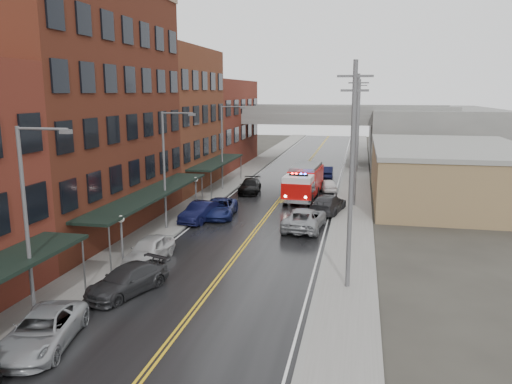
{
  "coord_description": "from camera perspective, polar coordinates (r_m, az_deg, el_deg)",
  "views": [
    {
      "loc": [
        7.61,
        -10.84,
        10.45
      ],
      "look_at": [
        -0.0,
        25.26,
        3.0
      ],
      "focal_mm": 35.0,
      "sensor_mm": 36.0,
      "label": 1
    }
  ],
  "objects": [
    {
      "name": "road",
      "position": [
        42.83,
        1.31,
        -2.69
      ],
      "size": [
        11.0,
        160.0,
        0.02
      ],
      "primitive_type": "cube",
      "color": "black",
      "rests_on": "ground"
    },
    {
      "name": "sidewalk_left",
      "position": [
        44.69,
        -7.93,
        -2.12
      ],
      "size": [
        3.0,
        160.0,
        0.15
      ],
      "primitive_type": "cube",
      "color": "slate",
      "rests_on": "ground"
    },
    {
      "name": "sidewalk_right",
      "position": [
        42.14,
        11.13,
        -3.06
      ],
      "size": [
        3.0,
        160.0,
        0.15
      ],
      "primitive_type": "cube",
      "color": "slate",
      "rests_on": "ground"
    },
    {
      "name": "curb_left",
      "position": [
        44.17,
        -5.92,
        -2.23
      ],
      "size": [
        0.3,
        160.0,
        0.15
      ],
      "primitive_type": "cube",
      "color": "gray",
      "rests_on": "ground"
    },
    {
      "name": "curb_right",
      "position": [
        42.18,
        8.89,
        -2.96
      ],
      "size": [
        0.3,
        160.0,
        0.15
      ],
      "primitive_type": "cube",
      "color": "gray",
      "rests_on": "ground"
    },
    {
      "name": "brick_building_b",
      "position": [
        39.8,
        -20.03,
        8.65
      ],
      "size": [
        9.0,
        20.0,
        18.0
      ],
      "primitive_type": "cube",
      "color": "#4E2114",
      "rests_on": "ground"
    },
    {
      "name": "brick_building_c",
      "position": [
        55.51,
        -10.35,
        8.19
      ],
      "size": [
        9.0,
        15.0,
        15.0
      ],
      "primitive_type": "cube",
      "color": "brown",
      "rests_on": "ground"
    },
    {
      "name": "brick_building_far",
      "position": [
        72.08,
        -5.03,
        7.83
      ],
      "size": [
        9.0,
        20.0,
        12.0
      ],
      "primitive_type": "cube",
      "color": "maroon",
      "rests_on": "ground"
    },
    {
      "name": "tan_building",
      "position": [
        52.13,
        21.03,
        1.88
      ],
      "size": [
        14.0,
        22.0,
        5.0
      ],
      "primitive_type": "cube",
      "color": "olive",
      "rests_on": "ground"
    },
    {
      "name": "right_far_block",
      "position": [
        81.76,
        19.29,
        6.26
      ],
      "size": [
        18.0,
        30.0,
        8.0
      ],
      "primitive_type": "cube",
      "color": "slate",
      "rests_on": "ground"
    },
    {
      "name": "awning_1",
      "position": [
        37.8,
        -11.9,
        -0.21
      ],
      "size": [
        2.6,
        18.0,
        3.09
      ],
      "color": "black",
      "rests_on": "ground"
    },
    {
      "name": "awning_2",
      "position": [
        54.03,
        -4.45,
        3.44
      ],
      "size": [
        2.6,
        13.0,
        3.09
      ],
      "color": "black",
      "rests_on": "ground"
    },
    {
      "name": "globe_lamp_1",
      "position": [
        31.35,
        -15.15,
        -4.03
      ],
      "size": [
        0.44,
        0.44,
        3.12
      ],
      "color": "#59595B",
      "rests_on": "ground"
    },
    {
      "name": "globe_lamp_2",
      "position": [
        43.93,
        -6.91,
        0.66
      ],
      "size": [
        0.44,
        0.44,
        3.12
      ],
      "color": "#59595B",
      "rests_on": "ground"
    },
    {
      "name": "street_lamp_0",
      "position": [
        24.15,
        -24.4,
        -2.21
      ],
      "size": [
        2.64,
        0.22,
        9.0
      ],
      "color": "#59595B",
      "rests_on": "ground"
    },
    {
      "name": "street_lamp_1",
      "position": [
        37.97,
        -10.13,
        3.27
      ],
      "size": [
        2.64,
        0.22,
        9.0
      ],
      "color": "#59595B",
      "rests_on": "ground"
    },
    {
      "name": "street_lamp_2",
      "position": [
        53.03,
        -3.66,
        5.7
      ],
      "size": [
        2.64,
        0.22,
        9.0
      ],
      "color": "#59595B",
      "rests_on": "ground"
    },
    {
      "name": "utility_pole_0",
      "position": [
        26.17,
        10.86,
        2.1
      ],
      "size": [
        1.8,
        0.24,
        12.0
      ],
      "color": "#59595B",
      "rests_on": "ground"
    },
    {
      "name": "utility_pole_1",
      "position": [
        46.03,
        11.41,
        6.03
      ],
      "size": [
        1.8,
        0.24,
        12.0
      ],
      "color": "#59595B",
      "rests_on": "ground"
    },
    {
      "name": "utility_pole_2",
      "position": [
        65.97,
        11.63,
        7.58
      ],
      "size": [
        1.8,
        0.24,
        12.0
      ],
      "color": "#59595B",
      "rests_on": "ground"
    },
    {
      "name": "overpass",
      "position": [
        73.37,
        5.99,
        7.87
      ],
      "size": [
        40.0,
        10.0,
        7.5
      ],
      "color": "slate",
      "rests_on": "ground"
    },
    {
      "name": "fire_truck",
      "position": [
        49.56,
        5.47,
        1.23
      ],
      "size": [
        3.9,
        8.87,
        3.19
      ],
      "rotation": [
        0.0,
        0.0,
        -0.06
      ],
      "color": "#B90A08",
      "rests_on": "ground"
    },
    {
      "name": "parked_car_left_2",
      "position": [
        23.19,
        -23.23,
        -14.37
      ],
      "size": [
        3.39,
        5.57,
        1.44
      ],
      "primitive_type": "imported",
      "rotation": [
        0.0,
        0.0,
        0.2
      ],
      "color": "#929599",
      "rests_on": "ground"
    },
    {
      "name": "parked_car_left_3",
      "position": [
        27.44,
        -14.51,
        -9.72
      ],
      "size": [
        3.58,
        5.38,
        1.45
      ],
      "primitive_type": "imported",
      "rotation": [
        0.0,
        0.0,
        -0.34
      ],
      "color": "#2A2A2C",
      "rests_on": "ground"
    },
    {
      "name": "parked_car_left_4",
      "position": [
        31.87,
        -12.1,
        -6.47
      ],
      "size": [
        2.0,
        4.73,
        1.6
      ],
      "primitive_type": "imported",
      "rotation": [
        0.0,
        0.0,
        -0.02
      ],
      "color": "#B7B7B7",
      "rests_on": "ground"
    },
    {
      "name": "parked_car_left_5",
      "position": [
        41.0,
        -6.36,
        -2.27
      ],
      "size": [
        2.48,
        5.06,
        1.6
      ],
      "primitive_type": "imported",
      "rotation": [
        0.0,
        0.0,
        -0.17
      ],
      "color": "black",
      "rests_on": "ground"
    },
    {
      "name": "parked_car_left_6",
      "position": [
        42.39,
        -4.15,
        -1.84
      ],
      "size": [
        3.06,
        5.65,
        1.5
      ],
      "primitive_type": "imported",
      "rotation": [
        0.0,
        0.0,
        0.11
      ],
      "color": "navy",
      "rests_on": "ground"
    },
    {
      "name": "parked_car_left_7",
      "position": [
        52.19,
        -0.71,
        0.68
      ],
      "size": [
        2.45,
        5.14,
        1.45
      ],
      "primitive_type": "imported",
      "rotation": [
        0.0,
        0.0,
        0.09
      ],
      "color": "black",
      "rests_on": "ground"
    },
    {
      "name": "parked_car_right_0",
      "position": [
        38.67,
        5.59,
        -3.05
      ],
      "size": [
        3.17,
        6.14,
        1.66
      ],
      "primitive_type": "imported",
      "rotation": [
        0.0,
        0.0,
        3.07
      ],
      "color": "gray",
      "rests_on": "ground"
    },
    {
      "name": "parked_car_right_1",
      "position": [
        44.02,
        8.22,
        -1.35
      ],
      "size": [
        3.29,
        5.94,
        1.63
      ],
      "primitive_type": "imported",
      "rotation": [
        0.0,
        0.0,
        2.95
      ],
      "color": "#2A2A2D",
      "rests_on": "ground"
    },
    {
      "name": "parked_car_right_2",
      "position": [
        53.64,
        8.22,
        0.79
      ],
      "size": [
        2.37,
        4.14,
        1.33
      ],
      "primitive_type": "imported",
      "rotation": [
        0.0,
        0.0,
        3.36
      ],
      "color": "white",
      "rests_on": "ground"
    },
    {
      "name": "parked_car_right_3",
      "position": [
        61.78,
        8.04,
        2.27
      ],
      "size": [
        1.73,
        4.61,
        1.5
      ],
      "primitive_type": "imported",
      "rotation": [
        0.0,
        0.0,
        3.17
      ],
      "color": "black",
      "rests_on": "ground"
    }
  ]
}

